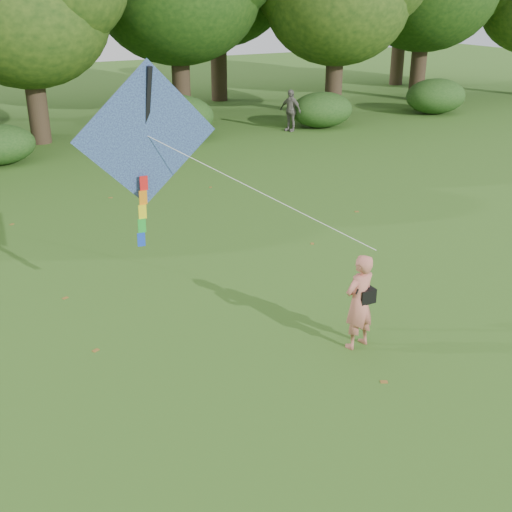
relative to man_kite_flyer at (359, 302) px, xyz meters
name	(u,v)px	position (x,y,z in m)	size (l,w,h in m)	color
ground	(381,363)	(0.04, -0.66, -0.88)	(100.00, 100.00, 0.00)	#265114
man_kite_flyer	(359,302)	(0.00, 0.00, 0.00)	(0.64, 0.42, 1.76)	#C16B5A
bystander_right	(290,110)	(8.34, 16.69, 0.03)	(1.06, 0.44, 1.82)	slate
crossbody_bag	(366,295)	(0.12, -0.03, 0.12)	(0.43, 0.20, 0.70)	black
flying_kite	(147,138)	(-2.84, 2.48, 2.68)	(4.39, 2.87, 3.29)	#2648A6
shrub_band	(85,130)	(-0.68, 16.94, -0.02)	(39.15, 3.22, 1.88)	#264919
fallen_leaves	(219,271)	(-0.84, 4.12, -0.87)	(9.76, 15.32, 0.01)	brown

